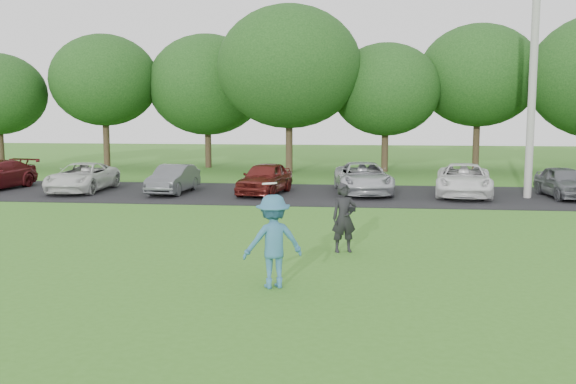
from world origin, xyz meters
name	(u,v)px	position (x,y,z in m)	size (l,w,h in m)	color
ground	(267,283)	(0.00, 0.00, 0.00)	(100.00, 100.00, 0.00)	#397220
parking_lot	(316,194)	(0.00, 13.00, 0.01)	(32.00, 6.50, 0.03)	black
utility_pole	(534,62)	(7.91, 12.79, 4.98)	(0.28, 0.28, 9.97)	#9F9E9A
frisbee_player	(273,241)	(0.15, -0.25, 0.86)	(1.27, 1.01, 1.98)	#31688B
camera_bystander	(344,218)	(1.37, 2.88, 0.80)	(0.67, 0.55, 1.59)	black
parked_cars	(326,179)	(0.42, 12.95, 0.62)	(28.71, 5.13, 1.23)	#561216
tree_row	(358,79)	(1.51, 22.76, 4.91)	(42.39, 9.85, 8.64)	#38281C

